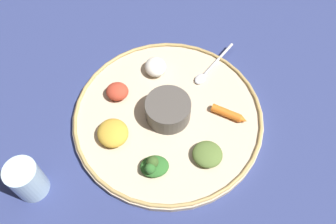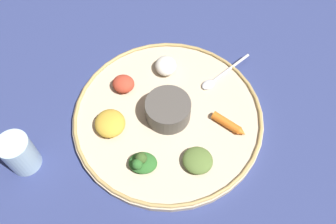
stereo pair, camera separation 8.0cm
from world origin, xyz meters
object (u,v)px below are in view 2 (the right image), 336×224
object	(u,v)px
spoon	(219,77)
carrot_near_spoon	(229,124)
center_bowl	(168,109)
drinking_glass	(20,155)
greens_pile	(142,162)

from	to	relation	value
spoon	carrot_near_spoon	size ratio (longest dim) A/B	1.93
center_bowl	carrot_near_spoon	size ratio (longest dim) A/B	1.34
drinking_glass	spoon	bearing A→B (deg)	-76.37
spoon	carrot_near_spoon	world-z (taller)	carrot_near_spoon
center_bowl	spoon	distance (m)	0.16
carrot_near_spoon	drinking_glass	world-z (taller)	drinking_glass
center_bowl	carrot_near_spoon	world-z (taller)	center_bowl
drinking_glass	greens_pile	bearing A→B (deg)	-106.02
center_bowl	carrot_near_spoon	xyz separation A→B (m)	(-0.06, -0.12, -0.02)
center_bowl	greens_pile	bearing A→B (deg)	142.88
spoon	drinking_glass	world-z (taller)	drinking_glass
center_bowl	drinking_glass	xyz separation A→B (m)	(-0.04, 0.32, -0.00)
carrot_near_spoon	drinking_glass	size ratio (longest dim) A/B	0.82
spoon	greens_pile	world-z (taller)	greens_pile
center_bowl	spoon	xyz separation A→B (m)	(0.07, -0.14, -0.02)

